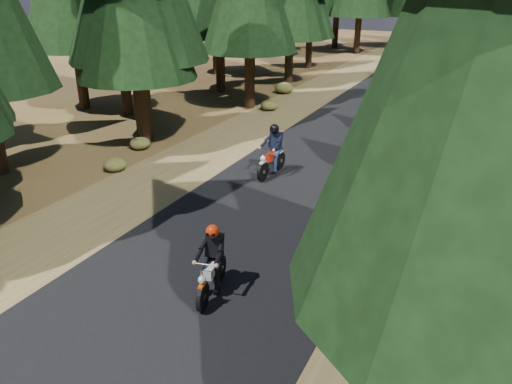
# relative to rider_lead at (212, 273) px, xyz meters

# --- Properties ---
(ground) EXTENTS (120.00, 120.00, 0.00)m
(ground) POSITION_rel_rider_lead_xyz_m (-0.45, 1.57, -0.52)
(ground) COLOR #4A301A
(ground) RESTS_ON ground
(road) EXTENTS (6.00, 100.00, 0.01)m
(road) POSITION_rel_rider_lead_xyz_m (-0.45, 6.57, -0.52)
(road) COLOR black
(road) RESTS_ON ground
(shoulder_l) EXTENTS (3.20, 100.00, 0.01)m
(shoulder_l) POSITION_rel_rider_lead_xyz_m (-5.05, 6.57, -0.52)
(shoulder_l) COLOR brown
(shoulder_l) RESTS_ON ground
(shoulder_r) EXTENTS (3.20, 100.00, 0.01)m
(shoulder_r) POSITION_rel_rider_lead_xyz_m (4.15, 6.57, -0.52)
(shoulder_r) COLOR brown
(shoulder_r) RESTS_ON ground
(understory_shrubs) EXTENTS (16.06, 31.72, 0.66)m
(understory_shrubs) POSITION_rel_rider_lead_xyz_m (0.99, 10.38, -0.25)
(understory_shrubs) COLOR #474C1E
(understory_shrubs) RESTS_ON ground
(rider_lead) EXTENTS (0.85, 1.81, 1.55)m
(rider_lead) POSITION_rel_rider_lead_xyz_m (0.00, 0.00, 0.00)
(rider_lead) COLOR beige
(rider_lead) RESTS_ON road
(rider_follow) EXTENTS (0.69, 1.98, 1.74)m
(rider_follow) POSITION_rel_rider_lead_xyz_m (-1.75, 6.97, 0.06)
(rider_follow) COLOR #9C1A0A
(rider_follow) RESTS_ON road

